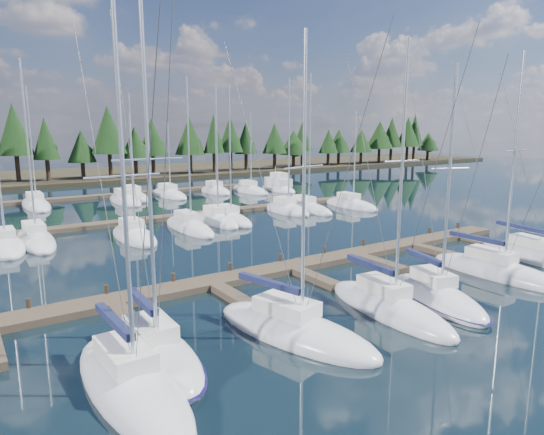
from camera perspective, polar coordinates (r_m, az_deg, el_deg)
ground at (r=43.46m, az=-7.30°, el=-2.29°), size 260.00×260.00×0.00m
far_shore at (r=100.21m, az=-22.87°, el=4.51°), size 220.00×30.00×0.60m
main_dock at (r=32.93m, az=2.63°, el=-6.11°), size 44.00×6.13×0.90m
back_docks at (r=61.29m, az=-15.51°, el=1.41°), size 50.00×21.80×0.40m
front_sailboat_0 at (r=19.82m, az=-16.31°, el=-18.23°), size 3.17×9.27×14.72m
front_sailboat_1 at (r=21.70m, az=-13.69°, el=-15.42°), size 3.35×8.13×15.44m
front_sailboat_2 at (r=23.46m, az=2.55°, el=-13.06°), size 5.24×9.76×14.52m
front_sailboat_3 at (r=26.78m, az=13.51°, el=-10.23°), size 3.30×9.28×14.62m
front_sailboat_4 at (r=29.09m, az=18.75°, el=-8.82°), size 4.79×8.58×13.70m
front_sailboat_5 at (r=35.39m, az=24.87°, el=-5.76°), size 2.76×9.62×14.98m
front_sailboat_6 at (r=40.41m, az=28.75°, el=-4.13°), size 4.06×10.15×14.53m
back_sailboat_rows at (r=56.80m, az=-14.58°, el=0.80°), size 47.11×33.36×16.20m
motor_yacht_right at (r=74.29m, az=0.75°, el=3.61°), size 3.82×9.19×4.47m
tree_line at (r=89.38m, az=-24.70°, el=8.24°), size 186.61×11.78×13.45m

